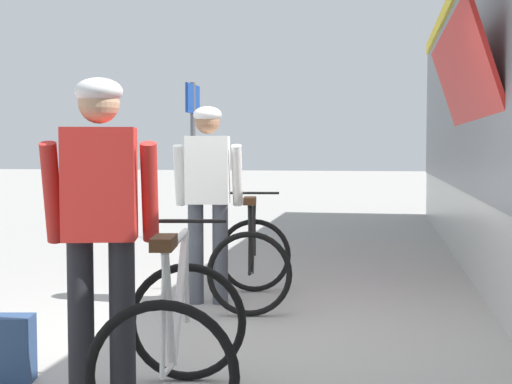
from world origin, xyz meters
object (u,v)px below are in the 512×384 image
Objects in this scene: cyclist_near_in_white at (208,186)px; bicycle_near_black at (252,259)px; bicycle_far_white at (176,337)px; backpack_on_platform at (9,349)px; cyclist_far_in_red at (100,211)px; platform_sign_post at (193,134)px.

cyclist_near_in_white is 1.52× the size of bicycle_near_black.
bicycle_far_white is at bearing -79.77° from cyclist_near_in_white.
bicycle_near_black is at bearing 91.75° from bicycle_far_white.
backpack_on_platform is at bearing 165.34° from bicycle_far_white.
cyclist_far_in_red is at bearing 174.32° from bicycle_far_white.
bicycle_near_black is (0.39, 0.07, -0.65)m from cyclist_near_in_white.
bicycle_near_black is at bearing 82.50° from cyclist_far_in_red.
cyclist_far_in_red is 7.11m from platform_sign_post.
platform_sign_post is at bearing 101.08° from cyclist_far_in_red.
bicycle_far_white is (0.43, -0.04, -0.65)m from cyclist_far_in_red.
backpack_on_platform is 0.17× the size of platform_sign_post.
bicycle_far_white is at bearing -24.39° from backpack_on_platform.
backpack_on_platform is 6.89m from platform_sign_post.
bicycle_far_white is at bearing -75.66° from platform_sign_post.
bicycle_far_white is 1.17m from backpack_on_platform.
cyclist_near_in_white is 1.00× the size of cyclist_far_in_red.
cyclist_near_in_white is 0.73× the size of platform_sign_post.
backpack_on_platform is (-1.03, -2.38, -0.20)m from bicycle_near_black.
platform_sign_post reaches higher than backpack_on_platform.
backpack_on_platform is (-1.12, 0.29, -0.20)m from bicycle_far_white.
cyclist_near_in_white is 4.63m from platform_sign_post.
cyclist_near_in_white is 2.54m from backpack_on_platform.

